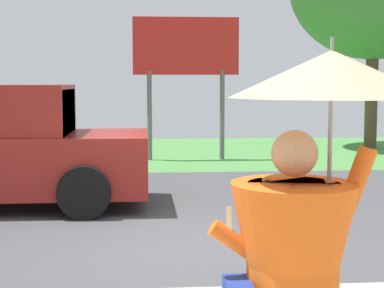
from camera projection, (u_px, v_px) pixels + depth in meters
name	position (u px, v px, depth m)	size (l,w,h in m)	color
ground_plane	(180.00, 202.00, 10.43)	(40.00, 22.00, 0.20)	#424244
monk_pedestrian	(300.00, 259.00, 3.00)	(1.05, 0.96, 2.13)	#E55B19
roadside_billboard	(186.00, 56.00, 15.43)	(2.60, 0.12, 3.50)	slate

